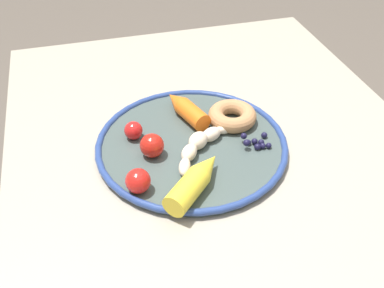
{
  "coord_description": "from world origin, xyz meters",
  "views": [
    {
      "loc": [
        0.6,
        -0.21,
        1.25
      ],
      "look_at": [
        0.0,
        -0.05,
        0.75
      ],
      "focal_mm": 42.16,
      "sensor_mm": 36.0,
      "label": 1
    }
  ],
  "objects": [
    {
      "name": "dining_table",
      "position": [
        0.0,
        0.0,
        0.63
      ],
      "size": [
        0.95,
        0.75,
        0.73
      ],
      "color": "#A49B89",
      "rests_on": "ground_plane"
    },
    {
      "name": "plate",
      "position": [
        0.0,
        -0.05,
        0.74
      ],
      "size": [
        0.34,
        0.34,
        0.02
      ],
      "color": "#455351",
      "rests_on": "dining_table"
    },
    {
      "name": "banana",
      "position": [
        0.02,
        -0.04,
        0.76
      ],
      "size": [
        0.12,
        0.14,
        0.03
      ],
      "color": "beige",
      "rests_on": "plate"
    },
    {
      "name": "carrot_orange",
      "position": [
        -0.08,
        -0.04,
        0.76
      ],
      "size": [
        0.12,
        0.07,
        0.03
      ],
      "color": "orange",
      "rests_on": "plate"
    },
    {
      "name": "carrot_yellow",
      "position": [
        0.11,
        -0.07,
        0.77
      ],
      "size": [
        0.12,
        0.12,
        0.04
      ],
      "color": "yellow",
      "rests_on": "plate"
    },
    {
      "name": "donut",
      "position": [
        -0.04,
        0.04,
        0.76
      ],
      "size": [
        0.11,
        0.11,
        0.03
      ],
      "primitive_type": "torus",
      "rotation": [
        0.0,
        0.0,
        0.3
      ],
      "color": "tan",
      "rests_on": "plate"
    },
    {
      "name": "blueberry_pile",
      "position": [
        0.04,
        0.06,
        0.75
      ],
      "size": [
        0.04,
        0.05,
        0.02
      ],
      "color": "#191638",
      "rests_on": "plate"
    },
    {
      "name": "tomato_near",
      "position": [
        -0.04,
        -0.14,
        0.76
      ],
      "size": [
        0.03,
        0.03,
        0.03
      ],
      "primitive_type": "sphere",
      "color": "red",
      "rests_on": "plate"
    },
    {
      "name": "tomato_mid",
      "position": [
        0.01,
        -0.12,
        0.77
      ],
      "size": [
        0.04,
        0.04,
        0.04
      ],
      "primitive_type": "sphere",
      "color": "red",
      "rests_on": "plate"
    },
    {
      "name": "tomato_far",
      "position": [
        0.09,
        -0.16,
        0.77
      ],
      "size": [
        0.04,
        0.04,
        0.04
      ],
      "primitive_type": "sphere",
      "color": "red",
      "rests_on": "plate"
    }
  ]
}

